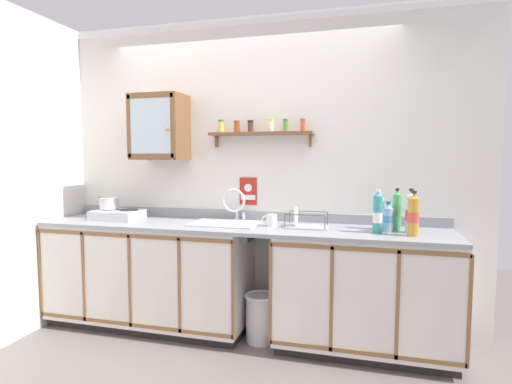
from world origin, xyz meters
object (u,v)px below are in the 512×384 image
object	(u,v)px
bottle_soda_green_2	(397,210)
bottle_juice_amber_5	(413,215)
bottle_water_clear_4	(411,213)
dish_rack	(305,225)
bottle_detergent_teal_0	(378,213)
wall_cabinet	(159,127)
saucepan	(109,203)
bottle_water_blue_3	(388,218)
hot_plate_stove	(118,215)
bottle_opaque_white_1	(379,212)
warning_sign	(248,191)
sink	(227,226)
mug	(271,220)
trash_bin	(260,317)

from	to	relation	value
bottle_soda_green_2	bottle_juice_amber_5	xyz separation A→B (m)	(0.10, -0.20, -0.01)
bottle_juice_amber_5	bottle_water_clear_4	bearing A→B (deg)	92.14
bottle_water_clear_4	dish_rack	world-z (taller)	bottle_water_clear_4
bottle_detergent_teal_0	wall_cabinet	bearing A→B (deg)	173.81
saucepan	bottle_water_blue_3	distance (m)	2.38
hot_plate_stove	saucepan	bearing A→B (deg)	166.28
hot_plate_stove	bottle_opaque_white_1	xyz separation A→B (m)	(2.23, 0.10, 0.09)
bottle_opaque_white_1	warning_sign	world-z (taller)	warning_sign
bottle_juice_amber_5	dish_rack	world-z (taller)	bottle_juice_amber_5
saucepan	bottle_water_clear_4	distance (m)	2.54
saucepan	dish_rack	xyz separation A→B (m)	(1.77, -0.00, -0.12)
hot_plate_stove	bottle_water_blue_3	world-z (taller)	bottle_water_blue_3
warning_sign	sink	bearing A→B (deg)	-112.22
hot_plate_stove	bottle_water_blue_3	xyz separation A→B (m)	(2.28, 0.01, 0.06)
bottle_opaque_white_1	mug	bearing A→B (deg)	-173.91
saucepan	trash_bin	size ratio (longest dim) A/B	0.73
bottle_juice_amber_5	bottle_detergent_teal_0	bearing A→B (deg)	167.05
hot_plate_stove	bottle_juice_amber_5	distance (m)	2.45
saucepan	bottle_opaque_white_1	bearing A→B (deg)	1.90
hot_plate_stove	sink	bearing A→B (deg)	1.60
bottle_juice_amber_5	warning_sign	xyz separation A→B (m)	(-1.32, 0.41, 0.10)
bottle_detergent_teal_0	bottle_juice_amber_5	xyz separation A→B (m)	(0.24, -0.05, 0.00)
bottle_water_blue_3	trash_bin	world-z (taller)	bottle_water_blue_3
bottle_juice_amber_5	warning_sign	size ratio (longest dim) A/B	1.33
bottle_detergent_teal_0	dish_rack	distance (m)	0.56
bottle_water_blue_3	bottle_water_clear_4	world-z (taller)	bottle_water_clear_4
warning_sign	saucepan	bearing A→B (deg)	-167.55
hot_plate_stove	bottle_water_clear_4	world-z (taller)	bottle_water_clear_4
wall_cabinet	bottle_soda_green_2	bearing A→B (deg)	-1.63
bottle_opaque_white_1	trash_bin	xyz separation A→B (m)	(-0.90, -0.17, -0.86)
dish_rack	wall_cabinet	bearing A→B (deg)	174.83
sink	wall_cabinet	bearing A→B (deg)	170.44
trash_bin	sink	bearing A→B (deg)	163.05
bottle_water_blue_3	bottle_water_clear_4	xyz separation A→B (m)	(0.16, 0.00, 0.04)
hot_plate_stove	trash_bin	bearing A→B (deg)	-2.91
bottle_detergent_teal_0	wall_cabinet	size ratio (longest dim) A/B	0.56
warning_sign	hot_plate_stove	bearing A→B (deg)	-165.32
hot_plate_stove	dish_rack	world-z (taller)	dish_rack
bottle_soda_green_2	hot_plate_stove	bearing A→B (deg)	-177.99
saucepan	dish_rack	world-z (taller)	saucepan
sink	dish_rack	world-z (taller)	sink
hot_plate_stove	wall_cabinet	xyz separation A→B (m)	(0.35, 0.14, 0.77)
bottle_opaque_white_1	wall_cabinet	world-z (taller)	wall_cabinet
bottle_detergent_teal_0	bottle_water_clear_4	size ratio (longest dim) A/B	0.99
bottle_opaque_white_1	mug	distance (m)	0.84
dish_rack	wall_cabinet	xyz separation A→B (m)	(-1.31, 0.12, 0.79)
sink	bottle_juice_amber_5	bearing A→B (deg)	-5.77
bottle_soda_green_2	dish_rack	distance (m)	0.70
hot_plate_stove	bottle_soda_green_2	bearing A→B (deg)	2.01
hot_plate_stove	bottle_water_clear_4	size ratio (longest dim) A/B	1.24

